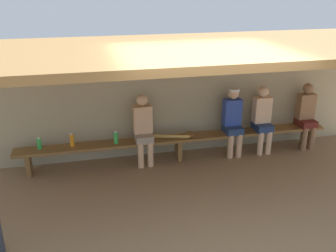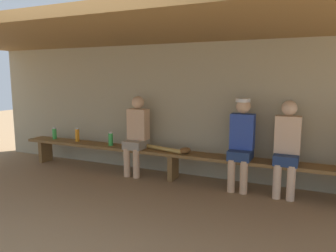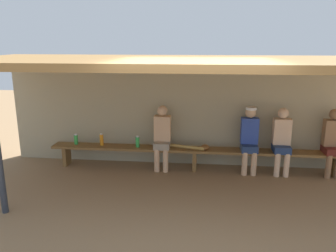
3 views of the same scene
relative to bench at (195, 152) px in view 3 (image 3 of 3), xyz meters
The scene contains 13 objects.
ground_plane 1.60m from the bench, 90.00° to the right, with size 24.00×24.00×0.00m, color #8C6D4C.
back_wall 0.84m from the bench, 90.00° to the left, with size 8.00×0.20×2.20m, color tan.
dugout_roof 2.06m from the bench, 90.00° to the right, with size 8.00×2.80×0.12m, color olive.
bench is the anchor object (origin of this frame).
player_rightmost 0.76m from the bench, behind, with size 0.34×0.42×1.34m.
player_in_blue 2.71m from the bench, ahead, with size 0.34×0.42×1.34m.
player_middle 1.75m from the bench, ahead, with size 0.34×0.42×1.34m.
player_shirtless_tan 1.14m from the bench, ahead, with size 0.34×0.42×1.34m.
water_bottle_blue 2.54m from the bench, behind, with size 0.08×0.08×0.22m.
water_bottle_clear 1.20m from the bench, behind, with size 0.08×0.08×0.24m.
water_bottle_orange 1.98m from the bench, behind, with size 0.08×0.08×0.25m.
baseball_glove_dark_brown 0.24m from the bench, ahead, with size 0.24×0.17×0.09m, color brown.
baseball_bat 0.23m from the bench, behind, with size 0.07×0.07×0.82m, color tan.
Camera 3 is at (0.14, -5.01, 2.62)m, focal length 35.84 mm.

